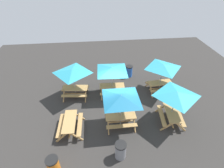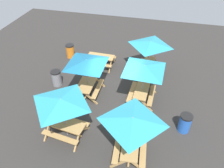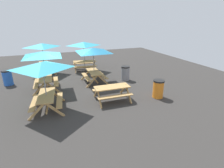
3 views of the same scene
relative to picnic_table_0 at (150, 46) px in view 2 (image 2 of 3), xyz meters
name	(u,v)px [view 2 (image 2 of 3)]	position (x,y,z in m)	size (l,w,h in m)	color
ground_plane	(115,97)	(-2.82, 1.53, -1.99)	(24.00, 24.00, 0.00)	#33302D
picnic_table_0	(150,46)	(0.00, 0.00, 0.00)	(2.21, 2.21, 2.34)	tan
picnic_table_1	(144,70)	(-2.67, 0.03, 0.00)	(2.83, 2.83, 2.34)	tan
picnic_table_2	(101,59)	(0.11, 3.17, -1.43)	(1.58, 1.84, 0.81)	tan
picnic_table_3	(87,65)	(-2.86, 3.05, 0.00)	(2.83, 2.83, 2.34)	tan
picnic_table_4	(132,123)	(-6.29, 0.03, 0.00)	(2.15, 2.15, 2.34)	tan
picnic_table_5	(61,104)	(-5.97, 3.10, 0.00)	(2.24, 2.24, 2.34)	tan
trash_bin_gray	(57,78)	(-2.54, 5.18, -1.49)	(0.59, 0.59, 0.98)	gray
trash_bin_orange	(70,51)	(0.67, 5.61, -1.49)	(0.59, 0.59, 0.98)	orange
trash_bin_blue	(185,123)	(-4.38, -2.25, -1.49)	(0.59, 0.59, 0.98)	blue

